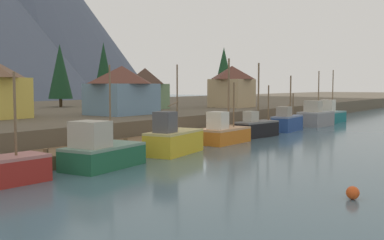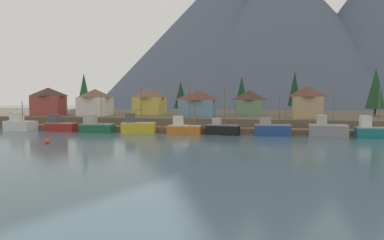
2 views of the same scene
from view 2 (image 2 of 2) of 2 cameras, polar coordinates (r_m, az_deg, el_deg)
name	(u,v)px [view 2 (image 2 of 2)]	position (r m, az deg, el deg)	size (l,w,h in m)	color
ground_plane	(202,127)	(88.49, 1.52, -1.13)	(400.00, 400.00, 1.00)	#476675
dock	(185,129)	(70.84, -1.15, -1.50)	(80.00, 4.00, 1.60)	brown
shoreline_bank	(209,117)	(100.16, 2.78, 0.42)	(400.00, 56.00, 2.50)	brown
mountain_west_peak	(227,39)	(222.67, 5.60, 12.74)	(158.87, 158.87, 84.46)	#4C566B
mountain_central_peak	(283,35)	(205.49, 14.19, 12.96)	(136.99, 136.99, 81.22)	#4C566B
mountain_east_peak	(374,37)	(209.15, 26.86, 11.71)	(107.63, 107.63, 75.42)	#4C566B
fishing_boat_white	(20,124)	(81.82, -25.65, -0.61)	(6.65, 4.06, 6.09)	silver
fishing_boat_red	(60,125)	(77.41, -20.19, -0.79)	(6.37, 2.70, 6.83)	maroon
fishing_boat_green	(96,126)	(72.81, -15.02, -0.91)	(6.56, 3.78, 7.51)	#1E5B3D
fishing_boat_yellow	(138,127)	(69.38, -8.62, -1.03)	(6.60, 3.67, 7.82)	gold
fishing_boat_orange	(184,128)	(67.15, -1.30, -1.28)	(6.26, 2.93, 8.79)	#CC6B1E
fishing_boat_black	(222,129)	(65.84, 4.81, -1.38)	(6.27, 3.04, 8.58)	black
fishing_boat_blue	(272,129)	(65.40, 12.53, -1.38)	(6.43, 2.82, 7.29)	navy
fishing_boat_grey	(327,129)	(65.75, 20.67, -1.42)	(6.43, 3.53, 8.10)	gray
fishing_boat_teal	(374,131)	(67.58, 26.91, -1.51)	(6.33, 2.97, 8.45)	#196B70
house_white	(95,102)	(87.84, -15.13, 2.77)	(6.77, 6.90, 6.28)	silver
house_blue	(197,103)	(80.76, 0.86, 2.66)	(7.93, 6.05, 5.82)	#6689A8
house_green	(249,103)	(85.48, 9.06, 2.74)	(6.00, 4.98, 6.03)	#6B8E66
house_tan	(307,102)	(78.24, 17.80, 2.74)	(6.03, 5.86, 6.57)	tan
house_yellow	(150,101)	(90.73, -6.73, 3.01)	(7.18, 7.27, 6.65)	gold
house_red	(48,101)	(93.51, -21.83, 2.80)	(7.84, 4.46, 6.67)	#9E4238
conifer_near_left	(242,92)	(101.13, 7.88, 4.37)	(3.87, 3.87, 10.13)	#4C3823
conifer_near_right	(181,95)	(105.02, -1.81, 3.99)	(4.05, 4.05, 8.97)	#4C3823
conifer_mid_left	(84,90)	(95.99, -16.76, 4.52)	(3.46, 3.46, 10.47)	#4C3823
conifer_mid_right	(376,88)	(92.39, 27.12, 4.50)	(4.22, 4.22, 11.09)	#4C3823
conifer_back_left	(295,89)	(106.31, 15.97, 4.79)	(3.78, 3.78, 11.74)	#4C3823
channel_buoy	(47,141)	(57.14, -21.96, -3.14)	(0.70, 0.70, 0.70)	#E04C19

